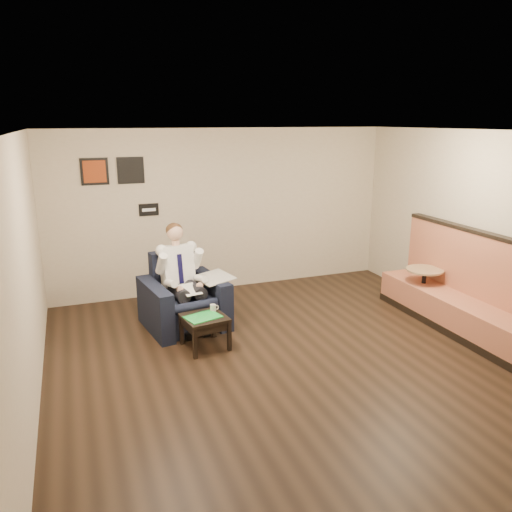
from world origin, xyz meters
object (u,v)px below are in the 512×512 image
object	(u,v)px
seated_man	(187,282)
coffee_mug	(213,308)
green_folder	(203,317)
cafe_table	(423,290)
smartphone	(203,312)
armchair	(184,292)
banquette	(458,281)
side_table	(205,332)

from	to	relation	value
seated_man	coffee_mug	bearing A→B (deg)	-75.11
green_folder	cafe_table	xyz separation A→B (m)	(3.56, 0.07, -0.10)
smartphone	coffee_mug	bearing A→B (deg)	-7.10
seated_man	coffee_mug	xyz separation A→B (m)	(0.23, -0.52, -0.23)
seated_man	armchair	bearing A→B (deg)	90.00
banquette	cafe_table	world-z (taller)	banquette
armchair	green_folder	size ratio (longest dim) A/B	2.44
seated_man	coffee_mug	distance (m)	0.62
armchair	banquette	size ratio (longest dim) A/B	0.39
seated_man	side_table	xyz separation A→B (m)	(0.07, -0.66, -0.49)
seated_man	banquette	size ratio (longest dim) A/B	0.52
cafe_table	green_folder	bearing A→B (deg)	-178.89
seated_man	cafe_table	world-z (taller)	seated_man
armchair	cafe_table	xyz separation A→B (m)	(3.62, -0.75, -0.17)
seated_man	side_table	world-z (taller)	seated_man
armchair	coffee_mug	xyz separation A→B (m)	(0.25, -0.66, -0.03)
smartphone	banquette	distance (m)	3.64
side_table	green_folder	xyz separation A→B (m)	(-0.03, -0.02, 0.23)
armchair	cafe_table	size ratio (longest dim) A/B	1.54
coffee_mug	green_folder	bearing A→B (deg)	-138.06
side_table	cafe_table	bearing A→B (deg)	0.74
armchair	coffee_mug	bearing A→B (deg)	-77.95
armchair	seated_man	world-z (taller)	seated_man
cafe_table	coffee_mug	bearing A→B (deg)	178.37
green_folder	side_table	bearing A→B (deg)	41.94
smartphone	cafe_table	world-z (taller)	cafe_table
side_table	coffee_mug	distance (m)	0.34
green_folder	coffee_mug	world-z (taller)	coffee_mug
seated_man	smartphone	world-z (taller)	seated_man
armchair	banquette	xyz separation A→B (m)	(3.67, -1.41, 0.18)
coffee_mug	banquette	world-z (taller)	banquette
armchair	banquette	world-z (taller)	banquette
seated_man	coffee_mug	size ratio (longest dim) A/B	15.36
coffee_mug	side_table	bearing A→B (deg)	-138.06
side_table	green_folder	size ratio (longest dim) A/B	1.22
cafe_table	seated_man	bearing A→B (deg)	170.24
banquette	green_folder	bearing A→B (deg)	170.79
smartphone	cafe_table	size ratio (longest dim) A/B	0.20
side_table	smartphone	world-z (taller)	smartphone
side_table	smartphone	distance (m)	0.28
seated_man	banquette	bearing A→B (deg)	-28.11
side_table	smartphone	bearing A→B (deg)	80.90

